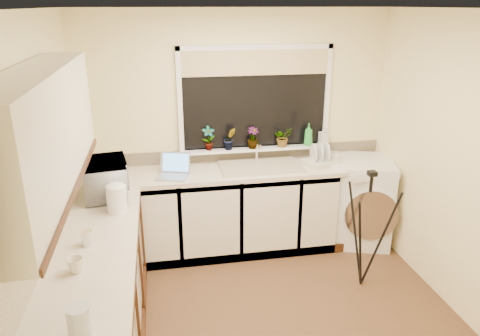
# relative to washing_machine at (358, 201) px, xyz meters

# --- Properties ---
(floor) EXTENTS (3.20, 3.20, 0.00)m
(floor) POSITION_rel_washing_machine_xyz_m (-1.28, -1.16, -0.46)
(floor) COLOR brown
(floor) RESTS_ON ground
(ceiling) EXTENTS (3.20, 3.20, 0.00)m
(ceiling) POSITION_rel_washing_machine_xyz_m (-1.28, -1.16, 1.99)
(ceiling) COLOR white
(ceiling) RESTS_ON ground
(wall_back) EXTENTS (3.20, 0.00, 3.20)m
(wall_back) POSITION_rel_washing_machine_xyz_m (-1.28, 0.34, 0.76)
(wall_back) COLOR #FFEBAA
(wall_back) RESTS_ON ground
(wall_front) EXTENTS (3.20, 0.00, 3.20)m
(wall_front) POSITION_rel_washing_machine_xyz_m (-1.28, -2.66, 0.76)
(wall_front) COLOR #FFEBAA
(wall_front) RESTS_ON ground
(wall_left) EXTENTS (0.00, 3.00, 3.00)m
(wall_left) POSITION_rel_washing_machine_xyz_m (-2.88, -1.16, 0.76)
(wall_left) COLOR #FFEBAA
(wall_left) RESTS_ON ground
(wall_right) EXTENTS (0.00, 3.00, 3.00)m
(wall_right) POSITION_rel_washing_machine_xyz_m (0.32, -1.16, 0.76)
(wall_right) COLOR #FFEBAA
(wall_right) RESTS_ON ground
(base_cabinet_back) EXTENTS (2.55, 0.60, 0.86)m
(base_cabinet_back) POSITION_rel_washing_machine_xyz_m (-1.61, 0.04, -0.03)
(base_cabinet_back) COLOR silver
(base_cabinet_back) RESTS_ON floor
(base_cabinet_left) EXTENTS (0.54, 2.40, 0.86)m
(base_cabinet_left) POSITION_rel_washing_machine_xyz_m (-2.58, -1.46, -0.03)
(base_cabinet_left) COLOR silver
(base_cabinet_left) RESTS_ON floor
(worktop_back) EXTENTS (3.20, 0.60, 0.04)m
(worktop_back) POSITION_rel_washing_machine_xyz_m (-1.28, 0.04, 0.42)
(worktop_back) COLOR beige
(worktop_back) RESTS_ON base_cabinet_back
(worktop_left) EXTENTS (0.60, 2.40, 0.04)m
(worktop_left) POSITION_rel_washing_machine_xyz_m (-2.58, -1.46, 0.42)
(worktop_left) COLOR beige
(worktop_left) RESTS_ON base_cabinet_left
(upper_cabinet) EXTENTS (0.28, 1.90, 0.70)m
(upper_cabinet) POSITION_rel_washing_machine_xyz_m (-2.72, -1.61, 1.34)
(upper_cabinet) COLOR silver
(upper_cabinet) RESTS_ON wall_left
(splashback_left) EXTENTS (0.02, 2.40, 0.45)m
(splashback_left) POSITION_rel_washing_machine_xyz_m (-2.87, -1.46, 0.66)
(splashback_left) COLOR beige
(splashback_left) RESTS_ON wall_left
(splashback_back) EXTENTS (3.20, 0.02, 0.14)m
(splashback_back) POSITION_rel_washing_machine_xyz_m (-1.28, 0.33, 0.51)
(splashback_back) COLOR beige
(splashback_back) RESTS_ON wall_back
(window_glass) EXTENTS (1.50, 0.02, 1.00)m
(window_glass) POSITION_rel_washing_machine_xyz_m (-1.08, 0.33, 1.09)
(window_glass) COLOR black
(window_glass) RESTS_ON wall_back
(window_blind) EXTENTS (1.50, 0.02, 0.25)m
(window_blind) POSITION_rel_washing_machine_xyz_m (-1.08, 0.30, 1.46)
(window_blind) COLOR tan
(window_blind) RESTS_ON wall_back
(windowsill) EXTENTS (1.60, 0.14, 0.03)m
(windowsill) POSITION_rel_washing_machine_xyz_m (-1.08, 0.27, 0.57)
(windowsill) COLOR white
(windowsill) RESTS_ON wall_back
(sink) EXTENTS (0.82, 0.46, 0.03)m
(sink) POSITION_rel_washing_machine_xyz_m (-1.08, 0.04, 0.45)
(sink) COLOR tan
(sink) RESTS_ON worktop_back
(faucet) EXTENTS (0.03, 0.03, 0.24)m
(faucet) POSITION_rel_washing_machine_xyz_m (-1.08, 0.22, 0.56)
(faucet) COLOR silver
(faucet) RESTS_ON worktop_back
(washing_machine) EXTENTS (0.81, 0.80, 0.93)m
(washing_machine) POSITION_rel_washing_machine_xyz_m (0.00, 0.00, 0.00)
(washing_machine) COLOR white
(washing_machine) RESTS_ON floor
(laptop) EXTENTS (0.36, 0.35, 0.21)m
(laptop) POSITION_rel_washing_machine_xyz_m (-1.96, -0.03, 0.49)
(laptop) COLOR #9A9AA2
(laptop) RESTS_ON worktop_back
(kettle) EXTENTS (0.16, 0.16, 0.21)m
(kettle) POSITION_rel_washing_machine_xyz_m (-2.45, -0.77, 0.54)
(kettle) COLOR white
(kettle) RESTS_ON worktop_left
(dish_rack) EXTENTS (0.42, 0.37, 0.05)m
(dish_rack) POSITION_rel_washing_machine_xyz_m (-0.44, 0.03, 0.46)
(dish_rack) COLOR beige
(dish_rack) RESTS_ON worktop_back
(tripod) EXTENTS (0.67, 0.67, 1.13)m
(tripod) POSITION_rel_washing_machine_xyz_m (-0.30, -0.84, 0.10)
(tripod) COLOR black
(tripod) RESTS_ON floor
(glass_jug) EXTENTS (0.12, 0.12, 0.18)m
(glass_jug) POSITION_rel_washing_machine_xyz_m (-2.53, -2.25, 0.52)
(glass_jug) COLOR silver
(glass_jug) RESTS_ON worktop_left
(steel_jar) EXTENTS (0.08, 0.08, 0.11)m
(steel_jar) POSITION_rel_washing_machine_xyz_m (-2.62, -1.29, 0.49)
(steel_jar) COLOR silver
(steel_jar) RESTS_ON worktop_left
(microwave) EXTENTS (0.44, 0.59, 0.30)m
(microwave) POSITION_rel_washing_machine_xyz_m (-2.56, -0.38, 0.59)
(microwave) COLOR white
(microwave) RESTS_ON worktop_left
(plant_a) EXTENTS (0.14, 0.11, 0.25)m
(plant_a) POSITION_rel_washing_machine_xyz_m (-1.59, 0.26, 0.71)
(plant_a) COLOR #999999
(plant_a) RESTS_ON windowsill
(plant_b) EXTENTS (0.14, 0.12, 0.23)m
(plant_b) POSITION_rel_washing_machine_xyz_m (-1.37, 0.24, 0.70)
(plant_b) COLOR #999999
(plant_b) RESTS_ON windowsill
(plant_c) EXTENTS (0.15, 0.15, 0.22)m
(plant_c) POSITION_rel_washing_machine_xyz_m (-1.12, 0.24, 0.70)
(plant_c) COLOR #999999
(plant_c) RESTS_ON windowsill
(plant_d) EXTENTS (0.23, 0.22, 0.21)m
(plant_d) POSITION_rel_washing_machine_xyz_m (-0.80, 0.25, 0.69)
(plant_d) COLOR #999999
(plant_d) RESTS_ON windowsill
(soap_bottle_green) EXTENTS (0.11, 0.11, 0.24)m
(soap_bottle_green) POSITION_rel_washing_machine_xyz_m (-0.52, 0.24, 0.70)
(soap_bottle_green) COLOR green
(soap_bottle_green) RESTS_ON windowsill
(soap_bottle_clear) EXTENTS (0.10, 0.10, 0.19)m
(soap_bottle_clear) POSITION_rel_washing_machine_xyz_m (-0.34, 0.27, 0.68)
(soap_bottle_clear) COLOR #999999
(soap_bottle_clear) RESTS_ON windowsill
(cup_back) EXTENTS (0.15, 0.15, 0.10)m
(cup_back) POSITION_rel_washing_machine_xyz_m (-0.26, 0.09, 0.49)
(cup_back) COLOR silver
(cup_back) RESTS_ON worktop_back
(cup_left) EXTENTS (0.13, 0.13, 0.10)m
(cup_left) POSITION_rel_washing_machine_xyz_m (-2.64, -1.63, 0.48)
(cup_left) COLOR beige
(cup_left) RESTS_ON worktop_left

